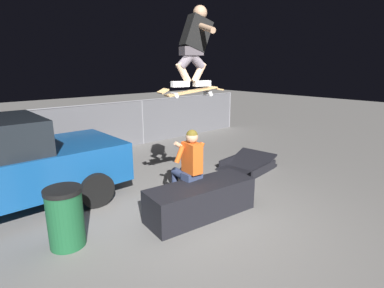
# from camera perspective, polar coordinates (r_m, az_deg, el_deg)

# --- Properties ---
(ground_plane) EXTENTS (40.00, 40.00, 0.00)m
(ground_plane) POSITION_cam_1_polar(r_m,az_deg,el_deg) (4.95, 0.61, -13.92)
(ground_plane) COLOR slate
(ledge_box_main) EXTENTS (1.86, 0.83, 0.54)m
(ledge_box_main) POSITION_cam_1_polar(r_m,az_deg,el_deg) (4.94, 1.65, -10.48)
(ledge_box_main) COLOR black
(ledge_box_main) RESTS_ON ground
(person_sitting_on_ledge) EXTENTS (0.60, 0.77, 1.37)m
(person_sitting_on_ledge) POSITION_cam_1_polar(r_m,az_deg,el_deg) (5.04, -0.72, -3.74)
(person_sitting_on_ledge) COLOR #2D3856
(person_sitting_on_ledge) RESTS_ON ground
(skateboard) EXTENTS (1.04, 0.44, 0.14)m
(skateboard) POSITION_cam_1_polar(r_m,az_deg,el_deg) (4.52, -0.14, 9.90)
(skateboard) COLOR #AD8451
(skater_airborne) EXTENTS (0.64, 0.88, 1.12)m
(skater_airborne) POSITION_cam_1_polar(r_m,az_deg,el_deg) (4.55, 0.52, 18.59)
(skater_airborne) COLOR white
(kicker_ramp) EXTENTS (1.30, 1.12, 0.42)m
(kicker_ramp) POSITION_cam_1_polar(r_m,az_deg,el_deg) (7.26, 10.39, -4.08)
(kicker_ramp) COLOR black
(kicker_ramp) RESTS_ON ground
(trash_bin) EXTENTS (0.49, 0.49, 0.82)m
(trash_bin) POSITION_cam_1_polar(r_m,az_deg,el_deg) (4.44, -22.82, -12.65)
(trash_bin) COLOR #19512D
(trash_bin) RESTS_ON ground
(fence_back) EXTENTS (12.05, 0.05, 1.37)m
(fence_back) POSITION_cam_1_polar(r_m,az_deg,el_deg) (8.52, -20.70, 2.60)
(fence_back) COLOR slate
(fence_back) RESTS_ON ground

